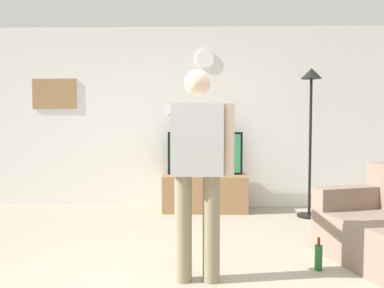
{
  "coord_description": "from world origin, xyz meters",
  "views": [
    {
      "loc": [
        0.18,
        -3.23,
        1.31
      ],
      "look_at": [
        0.06,
        1.2,
        1.05
      ],
      "focal_mm": 38.07,
      "sensor_mm": 36.0,
      "label": 1
    }
  ],
  "objects_px": {
    "tv_stand": "(205,193)",
    "television": "(205,153)",
    "beverage_bottle": "(318,257)",
    "wall_clock": "(205,59)",
    "person_standing_nearer_lamp": "(197,162)",
    "floor_lamp": "(311,111)",
    "framed_picture": "(54,94)"
  },
  "relations": [
    {
      "from": "person_standing_nearer_lamp",
      "to": "beverage_bottle",
      "type": "bearing_deg",
      "value": 13.36
    },
    {
      "from": "tv_stand",
      "to": "wall_clock",
      "type": "relative_size",
      "value": 4.42
    },
    {
      "from": "floor_lamp",
      "to": "beverage_bottle",
      "type": "xyz_separation_m",
      "value": [
        -0.43,
        -1.98,
        -1.31
      ]
    },
    {
      "from": "beverage_bottle",
      "to": "tv_stand",
      "type": "bearing_deg",
      "value": 112.89
    },
    {
      "from": "television",
      "to": "floor_lamp",
      "type": "height_order",
      "value": "floor_lamp"
    },
    {
      "from": "floor_lamp",
      "to": "tv_stand",
      "type": "bearing_deg",
      "value": 166.43
    },
    {
      "from": "television",
      "to": "beverage_bottle",
      "type": "xyz_separation_m",
      "value": [
        0.98,
        -2.37,
        -0.71
      ]
    },
    {
      "from": "floor_lamp",
      "to": "person_standing_nearer_lamp",
      "type": "bearing_deg",
      "value": -123.7
    },
    {
      "from": "tv_stand",
      "to": "floor_lamp",
      "type": "height_order",
      "value": "floor_lamp"
    },
    {
      "from": "tv_stand",
      "to": "television",
      "type": "xyz_separation_m",
      "value": [
        0.0,
        0.05,
        0.57
      ]
    },
    {
      "from": "tv_stand",
      "to": "beverage_bottle",
      "type": "bearing_deg",
      "value": -67.11
    },
    {
      "from": "television",
      "to": "beverage_bottle",
      "type": "relative_size",
      "value": 3.72
    },
    {
      "from": "wall_clock",
      "to": "beverage_bottle",
      "type": "height_order",
      "value": "wall_clock"
    },
    {
      "from": "framed_picture",
      "to": "person_standing_nearer_lamp",
      "type": "xyz_separation_m",
      "value": [
        2.21,
        -2.87,
        -0.74
      ]
    },
    {
      "from": "wall_clock",
      "to": "floor_lamp",
      "type": "distance_m",
      "value": 1.74
    },
    {
      "from": "tv_stand",
      "to": "person_standing_nearer_lamp",
      "type": "height_order",
      "value": "person_standing_nearer_lamp"
    },
    {
      "from": "person_standing_nearer_lamp",
      "to": "television",
      "type": "bearing_deg",
      "value": 88.32
    },
    {
      "from": "wall_clock",
      "to": "television",
      "type": "bearing_deg",
      "value": -90.0
    },
    {
      "from": "tv_stand",
      "to": "television",
      "type": "distance_m",
      "value": 0.57
    },
    {
      "from": "wall_clock",
      "to": "framed_picture",
      "type": "bearing_deg",
      "value": 179.87
    },
    {
      "from": "tv_stand",
      "to": "framed_picture",
      "type": "distance_m",
      "value": 2.72
    },
    {
      "from": "television",
      "to": "beverage_bottle",
      "type": "distance_m",
      "value": 2.66
    },
    {
      "from": "tv_stand",
      "to": "person_standing_nearer_lamp",
      "type": "distance_m",
      "value": 2.67
    },
    {
      "from": "television",
      "to": "framed_picture",
      "type": "bearing_deg",
      "value": 173.78
    },
    {
      "from": "wall_clock",
      "to": "person_standing_nearer_lamp",
      "type": "height_order",
      "value": "wall_clock"
    },
    {
      "from": "tv_stand",
      "to": "television",
      "type": "relative_size",
      "value": 1.11
    },
    {
      "from": "television",
      "to": "wall_clock",
      "type": "xyz_separation_m",
      "value": [
        0.0,
        0.24,
        1.39
      ]
    },
    {
      "from": "framed_picture",
      "to": "person_standing_nearer_lamp",
      "type": "distance_m",
      "value": 3.69
    },
    {
      "from": "wall_clock",
      "to": "framed_picture",
      "type": "height_order",
      "value": "wall_clock"
    },
    {
      "from": "tv_stand",
      "to": "wall_clock",
      "type": "height_order",
      "value": "wall_clock"
    },
    {
      "from": "tv_stand",
      "to": "television",
      "type": "height_order",
      "value": "television"
    },
    {
      "from": "person_standing_nearer_lamp",
      "to": "framed_picture",
      "type": "bearing_deg",
      "value": 127.57
    }
  ]
}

